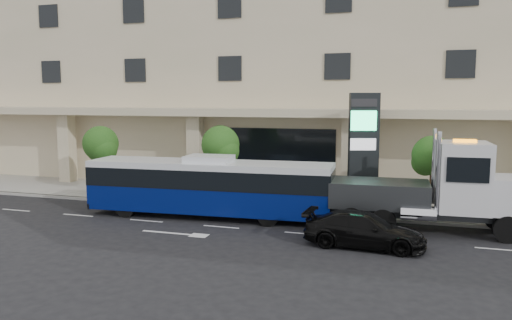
% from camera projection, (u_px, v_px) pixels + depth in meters
% --- Properties ---
extents(ground, '(120.00, 120.00, 0.00)m').
position_uv_depth(ground, '(232.00, 220.00, 25.06)').
color(ground, black).
rests_on(ground, ground).
extents(sidewalk, '(120.00, 6.00, 0.15)m').
position_uv_depth(sidewalk, '(261.00, 199.00, 29.79)').
color(sidewalk, gray).
rests_on(sidewalk, ground).
extents(curb, '(120.00, 0.30, 0.15)m').
position_uv_depth(curb, '(245.00, 210.00, 26.95)').
color(curb, gray).
rests_on(curb, ground).
extents(convention_center, '(60.00, 17.60, 20.00)m').
position_uv_depth(convention_center, '(300.00, 47.00, 38.46)').
color(convention_center, '#BFB48F').
rests_on(convention_center, ground).
extents(tree_left, '(2.27, 2.20, 4.22)m').
position_uv_depth(tree_left, '(101.00, 146.00, 31.02)').
color(tree_left, '#422B19').
rests_on(tree_left, sidewalk).
extents(tree_mid, '(2.28, 2.20, 4.38)m').
position_uv_depth(tree_mid, '(221.00, 147.00, 28.65)').
color(tree_mid, '#422B19').
rests_on(tree_mid, sidewalk).
extents(tree_right, '(2.10, 2.00, 4.04)m').
position_uv_depth(tree_right, '(432.00, 158.00, 25.29)').
color(tree_right, '#422B19').
rests_on(tree_right, sidewalk).
extents(city_bus, '(12.68, 3.34, 3.18)m').
position_uv_depth(city_bus, '(209.00, 186.00, 25.45)').
color(city_bus, black).
rests_on(city_bus, ground).
extents(tow_truck, '(10.25, 2.84, 4.66)m').
position_uv_depth(tow_truck, '(441.00, 190.00, 22.55)').
color(tow_truck, '#2D3033').
rests_on(tow_truck, ground).
extents(black_sedan, '(5.02, 2.28, 1.43)m').
position_uv_depth(black_sedan, '(364.00, 230.00, 20.40)').
color(black_sedan, black).
rests_on(black_sedan, ground).
extents(signage_pylon, '(1.63, 1.01, 6.20)m').
position_uv_depth(signage_pylon, '(363.00, 151.00, 26.47)').
color(signage_pylon, black).
rests_on(signage_pylon, sidewalk).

